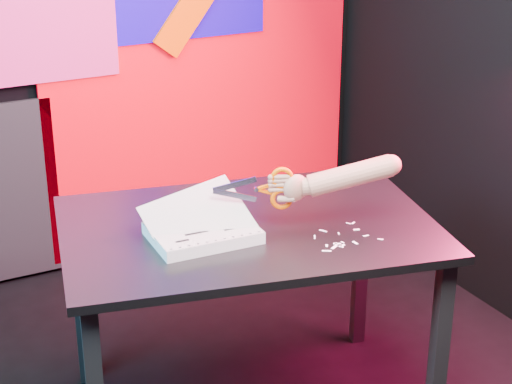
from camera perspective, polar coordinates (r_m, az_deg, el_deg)
room at (r=2.53m, az=-3.66°, el=8.90°), size 3.01×3.01×2.71m
backdrop at (r=3.98m, az=-11.47°, el=7.62°), size 2.88×0.05×2.08m
work_table at (r=2.90m, az=-0.54°, el=-3.72°), size 1.39×1.08×0.75m
printout_stack at (r=2.75m, az=-3.58°, el=-2.68°), size 0.35×0.26×0.18m
scissors at (r=2.77m, az=1.36°, el=0.23°), size 0.25×0.11×0.15m
hand_forearm at (r=2.79m, az=5.69°, el=0.96°), size 0.40×0.20×0.15m
paper_clippings at (r=2.76m, az=5.70°, el=-3.19°), size 0.22×0.17×0.00m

